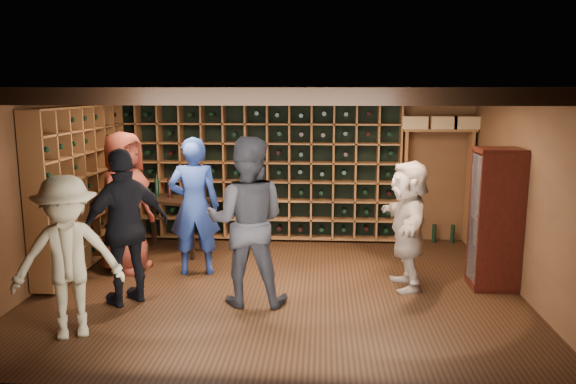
# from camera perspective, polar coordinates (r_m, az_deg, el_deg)

# --- Properties ---
(ground) EXTENTS (6.00, 6.00, 0.00)m
(ground) POSITION_cam_1_polar(r_m,az_deg,el_deg) (7.24, -1.04, -9.70)
(ground) COLOR #321B0E
(ground) RESTS_ON ground
(room_shell) EXTENTS (6.00, 6.00, 6.00)m
(room_shell) POSITION_cam_1_polar(r_m,az_deg,el_deg) (6.85, -1.07, 9.84)
(room_shell) COLOR brown
(room_shell) RESTS_ON ground
(wine_rack_back) EXTENTS (4.65, 0.30, 2.20)m
(wine_rack_back) POSITION_cam_1_polar(r_m,az_deg,el_deg) (9.27, -3.15, 2.08)
(wine_rack_back) COLOR brown
(wine_rack_back) RESTS_ON ground
(wine_rack_left) EXTENTS (0.30, 2.65, 2.20)m
(wine_rack_left) POSITION_cam_1_polar(r_m,az_deg,el_deg) (8.43, -20.15, 0.62)
(wine_rack_left) COLOR brown
(wine_rack_left) RESTS_ON ground
(crate_shelf) EXTENTS (1.20, 0.32, 2.07)m
(crate_shelf) POSITION_cam_1_polar(r_m,az_deg,el_deg) (9.33, 15.07, 4.38)
(crate_shelf) COLOR brown
(crate_shelf) RESTS_ON ground
(display_cabinet) EXTENTS (0.55, 0.50, 1.75)m
(display_cabinet) POSITION_cam_1_polar(r_m,az_deg,el_deg) (7.48, 20.29, -2.85)
(display_cabinet) COLOR #380F0B
(display_cabinet) RESTS_ON ground
(man_blue_shirt) EXTENTS (0.74, 0.54, 1.87)m
(man_blue_shirt) POSITION_cam_1_polar(r_m,az_deg,el_deg) (7.65, -9.50, -1.44)
(man_blue_shirt) COLOR navy
(man_blue_shirt) RESTS_ON ground
(man_grey_suit) EXTENTS (0.96, 0.75, 1.97)m
(man_grey_suit) POSITION_cam_1_polar(r_m,az_deg,el_deg) (6.50, -4.19, -3.01)
(man_grey_suit) COLOR black
(man_grey_suit) RESTS_ON ground
(guest_red_floral) EXTENTS (0.87, 1.08, 1.93)m
(guest_red_floral) POSITION_cam_1_polar(r_m,az_deg,el_deg) (8.00, -16.23, -0.99)
(guest_red_floral) COLOR maroon
(guest_red_floral) RESTS_ON ground
(guest_woman_black) EXTENTS (1.07, 1.08, 1.83)m
(guest_woman_black) POSITION_cam_1_polar(r_m,az_deg,el_deg) (6.77, -16.15, -3.44)
(guest_woman_black) COLOR black
(guest_woman_black) RESTS_ON ground
(guest_khaki) EXTENTS (1.23, 1.00, 1.66)m
(guest_khaki) POSITION_cam_1_polar(r_m,az_deg,el_deg) (6.06, -21.47, -6.20)
(guest_khaki) COLOR gray
(guest_khaki) RESTS_ON ground
(guest_beige) EXTENTS (0.55, 1.53, 1.62)m
(guest_beige) POSITION_cam_1_polar(r_m,az_deg,el_deg) (7.20, 12.10, -3.28)
(guest_beige) COLOR tan
(guest_beige) RESTS_ON ground
(tasting_table) EXTENTS (1.25, 0.92, 1.13)m
(tasting_table) POSITION_cam_1_polar(r_m,az_deg,el_deg) (8.77, -11.83, -1.23)
(tasting_table) COLOR black
(tasting_table) RESTS_ON ground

